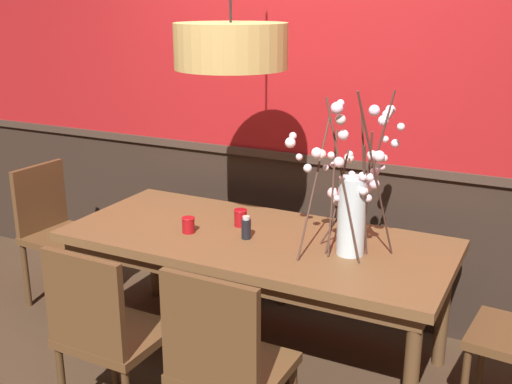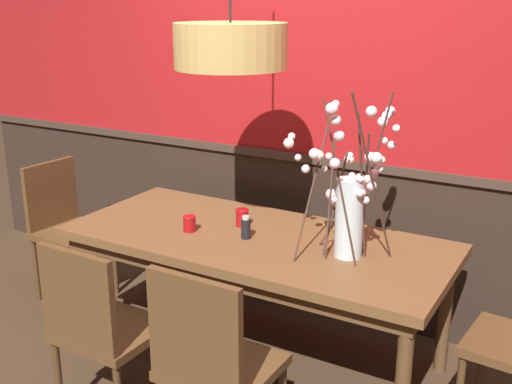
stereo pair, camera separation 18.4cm
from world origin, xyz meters
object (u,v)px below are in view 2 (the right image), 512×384
chair_head_west_end (65,223)px  chair_far_side_left (280,217)px  condiment_bottle (246,228)px  chair_near_side_right (212,361)px  pendant_lamp (231,46)px  dining_table (256,250)px  candle_holder_nearer_edge (242,217)px  vase_with_blossoms (349,203)px  candle_holder_nearer_center (189,224)px  chair_near_side_left (99,324)px

chair_head_west_end → chair_far_side_left: size_ratio=1.03×
chair_far_side_left → condiment_bottle: size_ratio=7.10×
chair_near_side_right → condiment_bottle: bearing=111.8°
chair_head_west_end → pendant_lamp: pendant_lamp is taller
chair_near_side_right → chair_head_west_end: size_ratio=1.04×
dining_table → candle_holder_nearer_edge: (-0.15, 0.10, 0.13)m
vase_with_blossoms → condiment_bottle: 0.60m
dining_table → pendant_lamp: (-0.10, -0.08, 1.09)m
chair_head_west_end → candle_holder_nearer_center: (1.15, -0.15, 0.25)m
chair_near_side_right → candle_holder_nearer_edge: (-0.45, 0.99, 0.24)m
dining_table → vase_with_blossoms: (0.53, -0.00, 0.36)m
dining_table → condiment_bottle: condiment_bottle is taller
condiment_bottle → pendant_lamp: pendant_lamp is taller
chair_near_side_left → chair_near_side_right: bearing=-2.4°
vase_with_blossoms → pendant_lamp: 0.97m
chair_far_side_left → candle_holder_nearer_edge: 0.83m
candle_holder_nearer_center → pendant_lamp: size_ratio=0.08×
chair_near_side_right → chair_far_side_left: size_ratio=1.07×
chair_near_side_left → candle_holder_nearer_edge: bearing=78.5°
chair_near_side_right → candle_holder_nearer_edge: 1.12m
chair_near_side_right → chair_near_side_left: (-0.65, 0.03, -0.03)m
pendant_lamp → candle_holder_nearer_edge: bearing=106.0°
vase_with_blossoms → condiment_bottle: vase_with_blossoms is taller
candle_holder_nearer_center → dining_table: bearing=18.4°
pendant_lamp → candle_holder_nearer_center: bearing=-172.4°
dining_table → candle_holder_nearer_center: (-0.36, -0.12, 0.13)m
candle_holder_nearer_edge → condiment_bottle: condiment_bottle is taller
dining_table → chair_far_side_left: (-0.31, 0.87, -0.13)m
chair_near_side_left → condiment_bottle: size_ratio=7.25×
dining_table → chair_far_side_left: 0.93m
chair_far_side_left → condiment_bottle: bearing=-73.3°
vase_with_blossoms → candle_holder_nearer_edge: size_ratio=8.70×
vase_with_blossoms → candle_holder_nearer_edge: vase_with_blossoms is taller
chair_near_side_left → vase_with_blossoms: size_ratio=1.07×
chair_near_side_right → vase_with_blossoms: vase_with_blossoms is taller
candle_holder_nearer_edge → pendant_lamp: size_ratio=0.09×
chair_near_side_left → vase_with_blossoms: 1.32m
condiment_bottle → candle_holder_nearer_edge: bearing=126.9°
vase_with_blossoms → condiment_bottle: (-0.56, -0.05, -0.22)m
dining_table → pendant_lamp: pendant_lamp is taller
dining_table → chair_near_side_left: bearing=-111.8°
dining_table → condiment_bottle: 0.15m
candle_holder_nearer_edge → chair_near_side_right: bearing=-65.5°
candle_holder_nearer_edge → pendant_lamp: 0.98m
chair_near_side_right → chair_near_side_left: size_ratio=1.04×
chair_near_side_left → condiment_bottle: chair_near_side_left is taller
chair_head_west_end → chair_near_side_left: size_ratio=1.01×
candle_holder_nearer_center → pendant_lamp: 1.00m
condiment_bottle → chair_head_west_end: bearing=176.6°
condiment_bottle → chair_near_side_right: bearing=-68.2°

